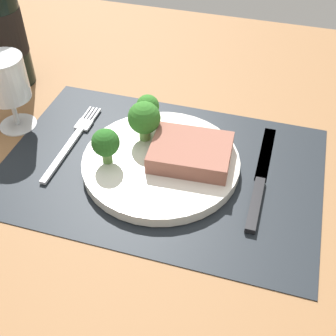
{
  "coord_description": "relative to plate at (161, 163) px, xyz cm",
  "views": [
    {
      "loc": [
        14.78,
        -46.06,
        45.66
      ],
      "look_at": [
        1.59,
        -1.65,
        1.9
      ],
      "focal_mm": 47.06,
      "sensor_mm": 36.0,
      "label": 1
    }
  ],
  "objects": [
    {
      "name": "broccoli_front_edge",
      "position": [
        -3.78,
        3.84,
        4.64
      ],
      "size": [
        4.99,
        4.99,
        6.47
      ],
      "color": "#6B994C",
      "rests_on": "plate"
    },
    {
      "name": "steak",
      "position": [
        4.23,
        1.16,
        2.14
      ],
      "size": [
        12.12,
        9.75,
        2.68
      ],
      "primitive_type": "cube",
      "rotation": [
        0.0,
        0.0,
        0.06
      ],
      "color": "#8C5647",
      "rests_on": "plate"
    },
    {
      "name": "broccoli_near_fork",
      "position": [
        -7.35,
        -2.75,
        4.21
      ],
      "size": [
        4.09,
        4.09,
        5.61
      ],
      "color": "#5B8942",
      "rests_on": "plate"
    },
    {
      "name": "fork",
      "position": [
        -15.3,
        1.42,
        -0.55
      ],
      "size": [
        2.4,
        19.2,
        0.5
      ],
      "rotation": [
        0.0,
        0.0,
        -0.02
      ],
      "color": "silver",
      "rests_on": "placemat"
    },
    {
      "name": "broccoli_back_left",
      "position": [
        -4.69,
        8.14,
        3.64
      ],
      "size": [
        3.7,
        3.7,
        4.84
      ],
      "color": "#6B994C",
      "rests_on": "plate"
    },
    {
      "name": "wine_glass",
      "position": [
        -26.18,
        3.21,
        7.21
      ],
      "size": [
        6.82,
        6.82,
        12.63
      ],
      "color": "silver",
      "rests_on": "ground_plane"
    },
    {
      "name": "knife",
      "position": [
        14.76,
        0.53,
        -0.5
      ],
      "size": [
        1.8,
        23.0,
        0.8
      ],
      "rotation": [
        0.0,
        0.0,
        0.03
      ],
      "color": "black",
      "rests_on": "placemat"
    },
    {
      "name": "ground_plane",
      "position": [
        0.0,
        0.0,
        -2.6
      ],
      "size": [
        140.0,
        110.0,
        3.0
      ],
      "primitive_type": "cube",
      "color": "brown"
    },
    {
      "name": "wine_bottle",
      "position": [
        -33.69,
        15.2,
        10.65
      ],
      "size": [
        7.61,
        7.61,
        30.43
      ],
      "color": "black",
      "rests_on": "ground_plane"
    },
    {
      "name": "placemat",
      "position": [
        0.0,
        0.0,
        -0.95
      ],
      "size": [
        47.5,
        32.48,
        0.3
      ],
      "primitive_type": "cube",
      "color": "black",
      "rests_on": "ground_plane"
    },
    {
      "name": "plate",
      "position": [
        0.0,
        0.0,
        0.0
      ],
      "size": [
        23.46,
        23.46,
        1.6
      ],
      "primitive_type": "cylinder",
      "color": "silver",
      "rests_on": "placemat"
    }
  ]
}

